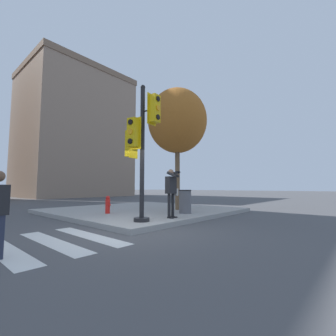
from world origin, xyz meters
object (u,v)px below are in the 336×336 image
person_photographer (171,189)px  trash_bin (185,201)px  street_tree (177,121)px  traffic_signal_pole (140,142)px  fire_hydrant (108,205)px

person_photographer → trash_bin: 1.68m
street_tree → traffic_signal_pole: bearing=-157.9°
traffic_signal_pole → person_photographer: bearing=-6.1°
person_photographer → fire_hydrant: size_ratio=2.37×
person_photographer → trash_bin: bearing=19.1°
traffic_signal_pole → person_photographer: traffic_signal_pole is taller
traffic_signal_pole → trash_bin: size_ratio=4.62×
fire_hydrant → traffic_signal_pole: bearing=-103.1°
person_photographer → street_tree: 4.52m
fire_hydrant → trash_bin: 3.27m
street_tree → person_photographer: bearing=-145.2°
person_photographer → fire_hydrant: person_photographer is taller
traffic_signal_pole → fire_hydrant: 3.58m
fire_hydrant → trash_bin: (2.25, -2.37, 0.13)m
person_photographer → fire_hydrant: 3.06m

